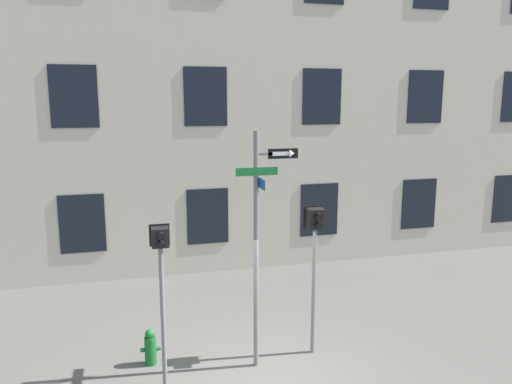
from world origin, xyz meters
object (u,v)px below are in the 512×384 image
(street_sign_pole, at_px, (259,234))
(pedestrian_signal_right, at_px, (315,241))
(fire_hydrant, at_px, (150,347))
(pedestrian_signal_left, at_px, (161,267))

(street_sign_pole, distance_m, pedestrian_signal_right, 1.21)
(street_sign_pole, distance_m, fire_hydrant, 3.07)
(street_sign_pole, height_order, pedestrian_signal_right, street_sign_pole)
(fire_hydrant, bearing_deg, street_sign_pole, -15.63)
(pedestrian_signal_right, xyz_separation_m, fire_hydrant, (-3.17, 0.36, -1.98))
(pedestrian_signal_left, height_order, pedestrian_signal_right, pedestrian_signal_right)
(pedestrian_signal_left, bearing_deg, street_sign_pole, 9.25)
(street_sign_pole, distance_m, pedestrian_signal_left, 1.86)
(street_sign_pole, relative_size, pedestrian_signal_right, 1.50)
(pedestrian_signal_left, height_order, fire_hydrant, pedestrian_signal_left)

